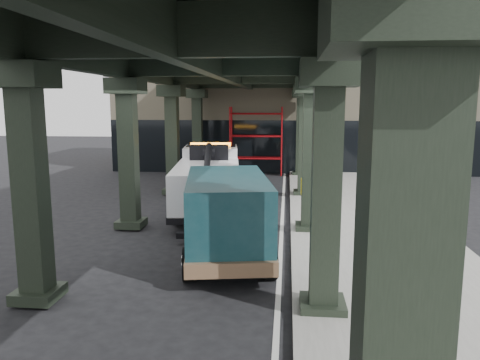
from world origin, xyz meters
The scene contains 8 objects.
ground centered at (0.00, 0.00, 0.00)m, with size 90.00×90.00×0.00m, color black.
sidewalk centered at (4.50, 2.00, 0.07)m, with size 5.00×40.00×0.15m, color gray.
lane_stripe centered at (1.70, 2.00, 0.01)m, with size 0.12×38.00×0.01m, color silver.
viaduct centered at (-0.40, 2.00, 5.46)m, with size 7.40×32.00×6.40m.
building centered at (2.00, 20.00, 4.00)m, with size 22.00×10.00×8.00m, color #C6B793.
scaffolding centered at (0.00, 14.64, 2.11)m, with size 3.08×0.88×4.00m.
tow_truck centered at (-1.23, 5.12, 1.30)m, with size 3.17×8.31×2.66m.
towed_van centered at (0.21, -0.57, 1.23)m, with size 3.07×5.91×2.29m.
Camera 1 is at (1.85, -12.97, 4.20)m, focal length 35.00 mm.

